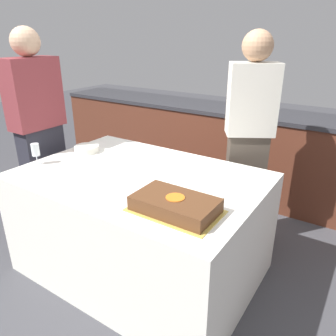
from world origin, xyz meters
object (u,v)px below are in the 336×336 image
at_px(person_cutting_cake, 248,140).
at_px(person_seated_left, 40,134).
at_px(cake, 175,205).
at_px(wine_glass, 35,150).
at_px(plate_stack, 87,149).

xyz_separation_m(person_cutting_cake, person_seated_left, (-1.49, -0.77, -0.00)).
bearing_deg(person_seated_left, cake, -100.68).
distance_m(cake, wine_glass, 1.20).
xyz_separation_m(plate_stack, person_seated_left, (-0.40, -0.13, 0.09)).
xyz_separation_m(cake, person_cutting_cake, (-0.00, 1.06, 0.08)).
distance_m(plate_stack, person_seated_left, 0.43).
height_order(wine_glass, person_cutting_cake, person_cutting_cake).
bearing_deg(person_seated_left, wine_glass, -131.01).
xyz_separation_m(wine_glass, person_seated_left, (-0.29, 0.26, 0.01)).
height_order(plate_stack, person_cutting_cake, person_cutting_cake).
distance_m(plate_stack, wine_glass, 0.41).
height_order(cake, person_cutting_cake, person_cutting_cake).
height_order(cake, wine_glass, wine_glass).
height_order(plate_stack, person_seated_left, person_seated_left).
bearing_deg(cake, wine_glass, 178.79).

